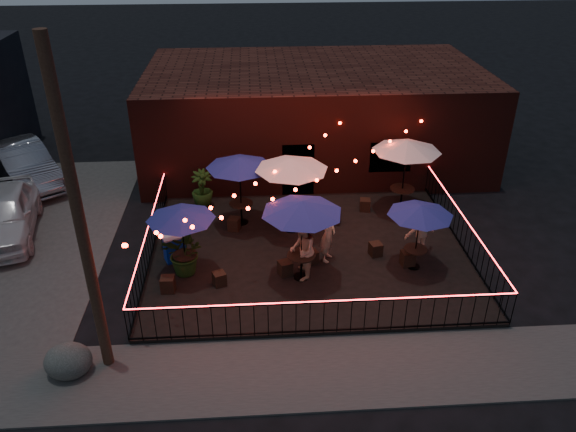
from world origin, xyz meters
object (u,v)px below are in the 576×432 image
cafe_table_5 (407,147)px  cooler (174,247)px  cafe_table_1 (239,163)px  cafe_table_2 (302,208)px  cafe_table_0 (181,215)px  utility_pole (80,223)px  boulder (68,361)px  cafe_table_4 (421,211)px  cafe_table_3 (292,165)px

cafe_table_5 → cooler: cafe_table_5 is taller
cafe_table_1 → cafe_table_2: bearing=-62.5°
cafe_table_1 → cafe_table_0: bearing=-118.8°
utility_pole → boulder: size_ratio=7.95×
cafe_table_5 → cafe_table_4: bearing=-97.8°
utility_pole → cafe_table_4: size_ratio=3.73×
cafe_table_0 → cafe_table_1: 3.44m
cafe_table_0 → cafe_table_5: size_ratio=0.73×
cooler → boulder: (-2.03, -4.63, -0.20)m
cafe_table_0 → cooler: size_ratio=2.51×
cafe_table_0 → utility_pole: bearing=-114.2°
utility_pole → cafe_table_2: 6.12m
cafe_table_4 → cooler: 7.57m
cafe_table_0 → cafe_table_2: size_ratio=0.80×
cafe_table_4 → cooler: size_ratio=2.44×
cafe_table_3 → cafe_table_4: size_ratio=1.24×
cafe_table_3 → boulder: cafe_table_3 is taller
cafe_table_1 → cooler: (-2.07, -2.22, -1.82)m
utility_pole → cafe_table_3: utility_pole is taller
cooler → boulder: bearing=-136.4°
cafe_table_1 → cafe_table_4: (5.29, -3.12, -0.31)m
utility_pole → cafe_table_2: size_ratio=2.88×
utility_pole → cafe_table_3: bearing=50.2°
utility_pole → cafe_table_4: utility_pole is taller
cafe_table_1 → cafe_table_4: bearing=-30.5°
cafe_table_1 → cafe_table_3: bearing=-20.0°
cafe_table_1 → boulder: cafe_table_1 is taller
cafe_table_1 → cafe_table_5: (5.81, 0.66, 0.16)m
cafe_table_2 → cafe_table_4: 3.54m
utility_pole → cafe_table_2: bearing=31.8°
cafe_table_4 → cooler: (-7.36, 0.91, -1.51)m
boulder → cafe_table_3: bearing=47.0°
cafe_table_1 → cafe_table_3: size_ratio=0.93×
utility_pole → cafe_table_2: (5.04, 3.13, -1.50)m
cafe_table_0 → cafe_table_5: bearing=26.1°
cafe_table_5 → cooler: size_ratio=3.44×
cafe_table_0 → cafe_table_4: cafe_table_0 is taller
boulder → cafe_table_2: bearing=30.1°
cafe_table_2 → cafe_table_4: cafe_table_2 is taller
cafe_table_2 → boulder: 7.12m
utility_pole → cafe_table_1: utility_pole is taller
utility_pole → cafe_table_4: bearing=21.9°
utility_pole → boulder: (-0.85, -0.28, -3.61)m
cafe_table_2 → cafe_table_3: bearing=91.8°
cafe_table_2 → cafe_table_4: (3.50, 0.31, -0.39)m
cafe_table_3 → cafe_table_4: cafe_table_3 is taller
cafe_table_3 → cafe_table_5: bearing=17.2°
cafe_table_0 → cafe_table_2: (3.44, -0.43, 0.34)m
cafe_table_4 → cafe_table_0: bearing=179.0°
cafe_table_1 → cafe_table_3: 1.82m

